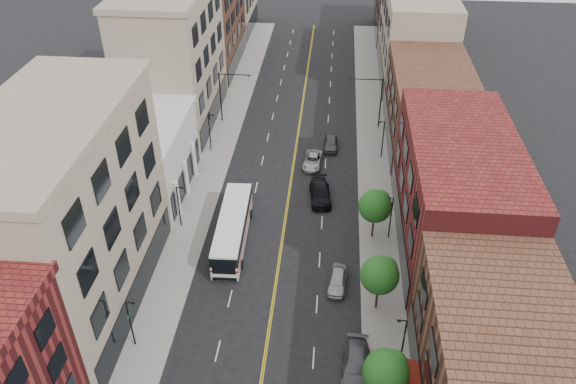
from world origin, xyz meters
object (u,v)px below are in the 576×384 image
(city_bus, at_px, (233,228))
(car_lane_b, at_px, (313,161))
(car_parked_mid, at_px, (356,365))
(car_parked_far, at_px, (337,280))
(car_lane_c, at_px, (331,143))
(car_lane_behind, at_px, (240,199))
(car_lane_a, at_px, (320,193))

(city_bus, height_order, car_lane_b, city_bus)
(city_bus, bearing_deg, car_parked_mid, -52.24)
(car_lane_b, bearing_deg, car_parked_far, -75.76)
(car_lane_c, bearing_deg, car_lane_behind, -125.99)
(car_lane_behind, height_order, car_lane_a, car_lane_a)
(car_parked_far, xyz_separation_m, car_lane_a, (-2.19, 13.87, 0.10))
(car_parked_mid, xyz_separation_m, car_lane_b, (-5.02, 30.46, -0.10))
(car_lane_b, bearing_deg, car_lane_c, 69.40)
(car_lane_b, relative_size, car_lane_c, 1.08)
(car_lane_a, relative_size, car_lane_b, 1.19)
(city_bus, relative_size, car_parked_mid, 2.35)
(car_lane_b, distance_m, car_lane_c, 4.99)
(car_parked_far, height_order, car_lane_a, car_lane_a)
(car_parked_far, bearing_deg, car_lane_a, 104.05)
(car_parked_far, bearing_deg, car_lane_c, 97.94)
(car_parked_far, distance_m, car_lane_c, 25.52)
(car_parked_mid, distance_m, car_lane_c, 35.08)
(city_bus, relative_size, car_parked_far, 2.93)
(car_lane_behind, xyz_separation_m, car_lane_c, (9.90, 13.33, 0.10))
(car_parked_far, xyz_separation_m, car_lane_b, (-3.42, 21.00, -0.06))
(car_lane_a, distance_m, car_lane_c, 11.66)
(car_lane_a, height_order, car_lane_b, car_lane_a)
(city_bus, bearing_deg, car_lane_c, 62.55)
(car_parked_mid, height_order, car_lane_c, car_parked_mid)
(car_lane_a, xyz_separation_m, car_lane_c, (0.92, 11.62, -0.07))
(city_bus, xyz_separation_m, car_parked_far, (10.83, -5.57, -1.11))
(city_bus, height_order, car_lane_behind, city_bus)
(car_lane_behind, relative_size, car_lane_b, 0.82)
(car_parked_mid, distance_m, car_lane_b, 30.87)
(car_lane_behind, bearing_deg, car_lane_c, -126.72)
(car_parked_mid, height_order, car_lane_b, car_parked_mid)
(car_parked_mid, xyz_separation_m, car_lane_c, (-2.87, 34.96, -0.02))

